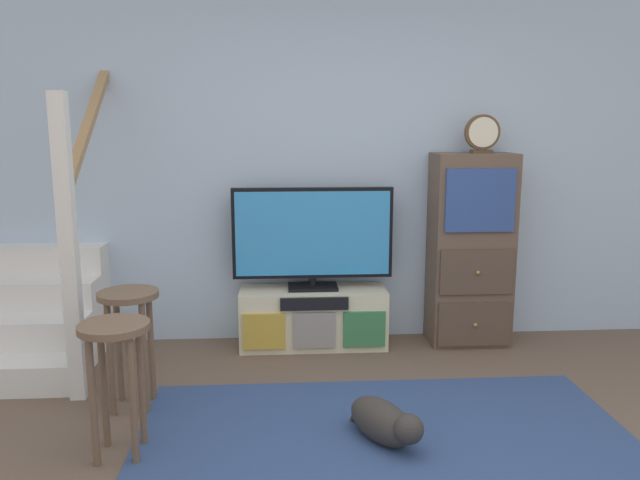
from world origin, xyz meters
The scene contains 10 objects.
back_wall centered at (0.00, 2.46, 1.35)m, with size 6.40×0.12×2.70m, color #A8BCD1.
area_rug centered at (0.00, 0.60, 0.01)m, with size 2.60×1.80×0.01m, color navy.
media_console centered at (-0.30, 2.19, 0.22)m, with size 1.07×0.38×0.43m.
television centered at (-0.30, 2.22, 0.83)m, with size 1.16×0.22×0.74m.
side_cabinet centered at (0.86, 2.20, 0.70)m, with size 0.58×0.38×1.41m.
desk_clock centered at (0.90, 2.19, 1.55)m, with size 0.25×0.08×0.27m.
staircase centered at (-2.24, 2.20, 0.37)m, with size 1.00×1.36×2.20m.
bar_stool_near centered at (-1.34, 0.71, 0.51)m, with size 0.34×0.34×0.68m.
bar_stool_far centered at (-1.39, 1.25, 0.52)m, with size 0.34×0.34×0.69m.
dog centered at (-0.01, 0.74, 0.12)m, with size 0.40×0.50×0.23m.
Camera 1 is at (-0.54, -2.20, 1.63)m, focal length 35.03 mm.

